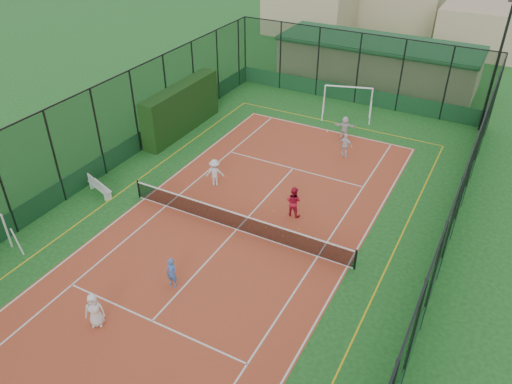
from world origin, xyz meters
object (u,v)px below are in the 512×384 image
at_px(futsal_goal_far, 347,102).
at_px(child_far_right, 345,145).
at_px(floodlight_ne, 496,68).
at_px(clubhouse, 377,61).
at_px(child_far_left, 215,173).
at_px(child_far_back, 345,127).
at_px(child_near_left, 94,310).
at_px(white_bench, 100,186).
at_px(child_near_mid, 172,273).
at_px(coach, 293,201).

xyz_separation_m(futsal_goal_far, child_far_right, (1.85, -5.52, -0.28)).
bearing_deg(floodlight_ne, clubhouse, 147.88).
distance_m(clubhouse, child_far_right, 13.14).
height_order(child_far_left, child_far_back, child_far_left).
relative_size(clubhouse, child_far_back, 10.65).
distance_m(futsal_goal_far, child_far_right, 5.83).
xyz_separation_m(clubhouse, child_far_back, (1.22, -10.59, -0.85)).
xyz_separation_m(floodlight_ne, child_near_left, (-10.30, -24.07, -3.38)).
relative_size(white_bench, child_near_mid, 1.30).
xyz_separation_m(clubhouse, child_near_left, (-1.70, -29.47, -0.83)).
bearing_deg(child_far_left, child_near_left, 67.90).
xyz_separation_m(futsal_goal_far, child_far_left, (-3.20, -11.72, -0.26)).
xyz_separation_m(white_bench, coach, (9.64, 3.02, 0.30)).
xyz_separation_m(child_far_left, coach, (4.81, -0.52, 0.03)).
bearing_deg(coach, floodlight_ne, -113.20).
relative_size(clubhouse, child_near_left, 10.34).
distance_m(clubhouse, child_near_mid, 26.47).
relative_size(child_far_left, child_far_back, 1.07).
height_order(futsal_goal_far, child_near_mid, futsal_goal_far).
bearing_deg(child_near_mid, white_bench, 153.98).
bearing_deg(child_far_back, child_near_left, 67.33).
relative_size(floodlight_ne, child_far_right, 5.50).
xyz_separation_m(futsal_goal_far, child_far_back, (0.98, -3.16, -0.32)).
bearing_deg(white_bench, coach, 36.48).
relative_size(clubhouse, child_far_right, 10.14).
xyz_separation_m(floodlight_ne, child_far_left, (-11.57, -13.75, -3.35)).
height_order(clubhouse, child_near_left, clubhouse).
xyz_separation_m(child_near_left, coach, (3.55, 9.80, 0.06)).
distance_m(child_near_mid, child_far_right, 13.74).
bearing_deg(futsal_goal_far, child_far_right, -88.85).
relative_size(white_bench, futsal_goal_far, 0.55).
relative_size(child_far_right, child_far_back, 1.05).
bearing_deg(futsal_goal_far, child_far_left, -122.71).
bearing_deg(child_near_mid, child_far_right, 80.46).
height_order(child_near_mid, child_far_left, child_far_left).
height_order(child_far_back, coach, coach).
relative_size(child_near_mid, coach, 0.86).
relative_size(child_far_left, child_far_right, 1.02).
distance_m(clubhouse, coach, 19.77).
height_order(floodlight_ne, child_far_right, floodlight_ne).
bearing_deg(clubhouse, child_far_right, -80.82).
height_order(clubhouse, coach, clubhouse).
distance_m(floodlight_ne, clubhouse, 10.47).
bearing_deg(child_near_mid, clubhouse, 90.09).
bearing_deg(clubhouse, futsal_goal_far, -88.16).
distance_m(white_bench, child_far_left, 6.00).
distance_m(child_far_left, child_far_right, 8.00).
bearing_deg(child_far_left, coach, 144.72).
height_order(child_far_right, coach, coach).
height_order(white_bench, child_far_left, child_far_left).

